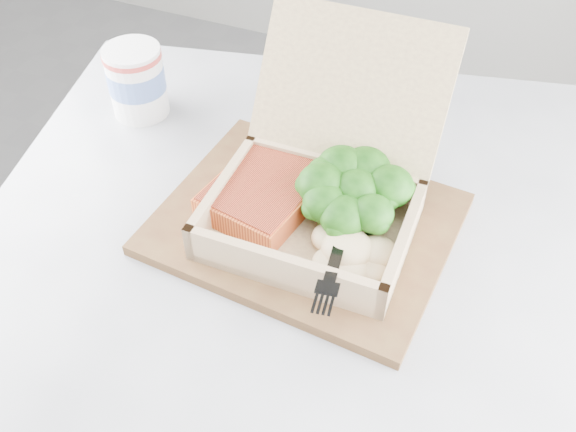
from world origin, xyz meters
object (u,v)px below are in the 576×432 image
at_px(cafe_table, 297,335).
at_px(serving_tray, 305,223).
at_px(paper_cup, 136,79).
at_px(takeout_container, 324,177).

distance_m(cafe_table, serving_tray, 0.19).
xyz_separation_m(cafe_table, serving_tray, (-0.00, 0.02, 0.19)).
bearing_deg(paper_cup, takeout_container, -17.26).
bearing_deg(serving_tray, cafe_table, -86.44).
bearing_deg(takeout_container, paper_cup, 161.72).
distance_m(serving_tray, takeout_container, 0.06).
xyz_separation_m(takeout_container, paper_cup, (-0.29, 0.09, -0.01)).
bearing_deg(paper_cup, cafe_table, -25.93).
bearing_deg(cafe_table, paper_cup, 154.07).
distance_m(cafe_table, takeout_container, 0.24).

